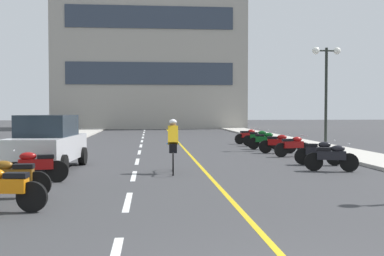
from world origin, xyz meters
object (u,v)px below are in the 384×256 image
object	(u,v)px
motorcycle_1	(3,188)
motorcycle_9	(259,138)
parked_car_near	(48,142)
motorcycle_4	(332,157)
motorcycle_8	(265,140)
motorcycle_7	(278,143)
cyclist_rider	(173,145)
motorcycle_5	(319,152)
motorcycle_6	(293,146)
motorcycle_10	(248,136)
motorcycle_3	(35,166)
motorcycle_2	(12,177)
street_lamp_mid	(326,74)

from	to	relation	value
motorcycle_1	motorcycle_9	size ratio (longest dim) A/B	1.01
parked_car_near	motorcycle_9	world-z (taller)	parked_car_near
motorcycle_4	motorcycle_8	world-z (taller)	same
motorcycle_7	cyclist_rider	world-z (taller)	cyclist_rider
parked_car_near	motorcycle_5	xyz separation A→B (m)	(9.41, 0.48, -0.44)
motorcycle_6	motorcycle_10	world-z (taller)	same
motorcycle_6	motorcycle_7	distance (m)	1.67
motorcycle_1	motorcycle_7	bearing A→B (deg)	53.52
motorcycle_3	motorcycle_8	bearing A→B (deg)	49.11
motorcycle_1	motorcycle_6	bearing A→B (deg)	48.63
motorcycle_4	motorcycle_2	bearing A→B (deg)	-156.72
motorcycle_1	motorcycle_10	world-z (taller)	same
street_lamp_mid	motorcycle_3	size ratio (longest dim) A/B	3.00
motorcycle_3	motorcycle_7	distance (m)	12.08
parked_car_near	motorcycle_9	distance (m)	13.30
motorcycle_1	motorcycle_3	size ratio (longest dim) A/B	1.01
street_lamp_mid	motorcycle_3	world-z (taller)	street_lamp_mid
motorcycle_1	cyclist_rider	xyz separation A→B (m)	(3.56, 5.42, 0.41)
motorcycle_6	motorcycle_8	xyz separation A→B (m)	(-0.29, 3.74, 0.00)
street_lamp_mid	motorcycle_7	bearing A→B (deg)	-147.00
motorcycle_2	motorcycle_8	xyz separation A→B (m)	(8.86, 12.37, 0.00)
motorcycle_1	motorcycle_6	xyz separation A→B (m)	(8.90, 10.10, 0.00)
motorcycle_1	motorcycle_9	bearing A→B (deg)	61.23
motorcycle_2	motorcycle_3	size ratio (longest dim) A/B	1.01
motorcycle_6	motorcycle_8	bearing A→B (deg)	94.36
motorcycle_9	motorcycle_8	bearing A→B (deg)	-94.89
motorcycle_3	motorcycle_5	bearing A→B (deg)	20.44
motorcycle_4	cyclist_rider	xyz separation A→B (m)	(-5.12, 0.10, 0.41)
motorcycle_1	motorcycle_6	size ratio (longest dim) A/B	1.01
street_lamp_mid	motorcycle_2	world-z (taller)	street_lamp_mid
motorcycle_2	motorcycle_4	world-z (taller)	same
motorcycle_1	motorcycle_4	xyz separation A→B (m)	(8.68, 5.32, 0.00)
motorcycle_4	motorcycle_6	size ratio (longest dim) A/B	0.98
motorcycle_10	motorcycle_8	bearing A→B (deg)	-89.91
parked_car_near	motorcycle_4	distance (m)	9.30
street_lamp_mid	motorcycle_4	size ratio (longest dim) A/B	3.04
motorcycle_5	motorcycle_9	bearing A→B (deg)	90.59
motorcycle_8	cyclist_rider	bearing A→B (deg)	-120.91
street_lamp_mid	motorcycle_5	size ratio (longest dim) A/B	3.08
motorcycle_5	motorcycle_7	distance (m)	4.73
parked_car_near	motorcycle_6	bearing A→B (deg)	20.67
motorcycle_1	motorcycle_6	distance (m)	13.46
motorcycle_1	motorcycle_2	xyz separation A→B (m)	(-0.25, 1.48, 0.00)
motorcycle_4	motorcycle_7	distance (m)	6.43
street_lamp_mid	motorcycle_10	bearing A→B (deg)	127.43
street_lamp_mid	motorcycle_6	world-z (taller)	street_lamp_mid
motorcycle_3	cyclist_rider	distance (m)	4.23
parked_car_near	motorcycle_10	size ratio (longest dim) A/B	2.58
motorcycle_1	motorcycle_5	xyz separation A→B (m)	(8.89, 7.03, 0.00)
motorcycle_8	motorcycle_9	distance (m)	2.19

